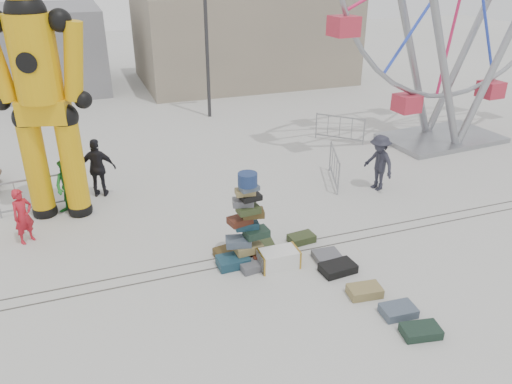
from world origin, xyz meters
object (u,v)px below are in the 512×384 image
object	(u,v)px
pedestrian_black	(98,168)
pedestrian_grey	(379,163)
suitcase_tower	(247,236)
barricade_wheel_back	(340,129)
crash_test_dummy	(41,93)
barricade_dummy_c	(35,195)
steamer_trunk	(279,259)
barricade_wheel_front	(334,167)
pedestrian_red	(23,216)
pedestrian_green	(69,187)
lamp_post_left	(38,19)
lamp_post_right	(208,17)

from	to	relation	value
pedestrian_black	pedestrian_grey	world-z (taller)	pedestrian_black
suitcase_tower	barricade_wheel_back	distance (m)	9.50
crash_test_dummy	barricade_dummy_c	size ratio (longest dim) A/B	3.45
steamer_trunk	barricade_wheel_front	bearing A→B (deg)	48.80
steamer_trunk	barricade_wheel_back	size ratio (longest dim) A/B	0.49
pedestrian_red	pedestrian_black	xyz separation A→B (m)	(2.07, 2.27, 0.18)
pedestrian_green	lamp_post_left	bearing A→B (deg)	125.28
crash_test_dummy	pedestrian_grey	size ratio (longest dim) A/B	3.74
suitcase_tower	steamer_trunk	world-z (taller)	suitcase_tower
crash_test_dummy	pedestrian_black	size ratio (longest dim) A/B	3.64
crash_test_dummy	pedestrian_green	distance (m)	2.79
lamp_post_left	steamer_trunk	xyz separation A→B (m)	(5.20, -14.86, -4.26)
lamp_post_right	barricade_wheel_back	distance (m)	7.67
crash_test_dummy	pedestrian_red	bearing A→B (deg)	-108.81
lamp_post_left	pedestrian_black	world-z (taller)	lamp_post_left
crash_test_dummy	pedestrian_red	xyz separation A→B (m)	(-0.90, -1.34, -2.87)
lamp_post_left	pedestrian_green	world-z (taller)	lamp_post_left
crash_test_dummy	pedestrian_red	distance (m)	3.29
barricade_dummy_c	barricade_wheel_back	bearing A→B (deg)	5.54
lamp_post_left	barricade_wheel_back	bearing A→B (deg)	-33.43
crash_test_dummy	pedestrian_green	bearing A→B (deg)	4.26
suitcase_tower	pedestrian_green	size ratio (longest dim) A/B	1.39
suitcase_tower	barricade_dummy_c	xyz separation A→B (m)	(-5.07, 4.59, -0.11)
suitcase_tower	barricade_dummy_c	distance (m)	6.84
steamer_trunk	pedestrian_green	bearing A→B (deg)	135.87
lamp_post_right	pedestrian_green	distance (m)	11.06
barricade_dummy_c	lamp_post_left	bearing A→B (deg)	80.71
crash_test_dummy	steamer_trunk	bearing A→B (deg)	-28.45
steamer_trunk	pedestrian_green	xyz separation A→B (m)	(-4.69, 4.68, 0.62)
barricade_wheel_back	crash_test_dummy	bearing A→B (deg)	-120.53
suitcase_tower	pedestrian_black	xyz separation A→B (m)	(-3.18, 5.07, 0.28)
lamp_post_left	crash_test_dummy	world-z (taller)	lamp_post_left
lamp_post_right	suitcase_tower	size ratio (longest dim) A/B	3.37
lamp_post_left	barricade_wheel_front	size ratio (longest dim) A/B	4.00
lamp_post_left	crash_test_dummy	bearing A→B (deg)	-88.68
barricade_wheel_front	pedestrian_green	distance (m)	8.38
lamp_post_left	pedestrian_grey	size ratio (longest dim) A/B	4.34
suitcase_tower	pedestrian_black	world-z (taller)	suitcase_tower
barricade_dummy_c	barricade_wheel_front	size ratio (longest dim) A/B	1.00
suitcase_tower	pedestrian_red	world-z (taller)	suitcase_tower
lamp_post_left	barricade_dummy_c	size ratio (longest dim) A/B	4.00
barricade_dummy_c	pedestrian_red	world-z (taller)	pedestrian_red
barricade_dummy_c	pedestrian_red	size ratio (longest dim) A/B	1.30
pedestrian_red	lamp_post_right	bearing A→B (deg)	14.18
barricade_wheel_back	pedestrian_green	world-z (taller)	pedestrian_green
barricade_dummy_c	pedestrian_black	bearing A→B (deg)	7.81
pedestrian_red	pedestrian_black	bearing A→B (deg)	10.76
barricade_wheel_back	steamer_trunk	bearing A→B (deg)	-82.78
lamp_post_left	crash_test_dummy	distance (m)	10.17
pedestrian_red	barricade_dummy_c	bearing A→B (deg)	47.30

